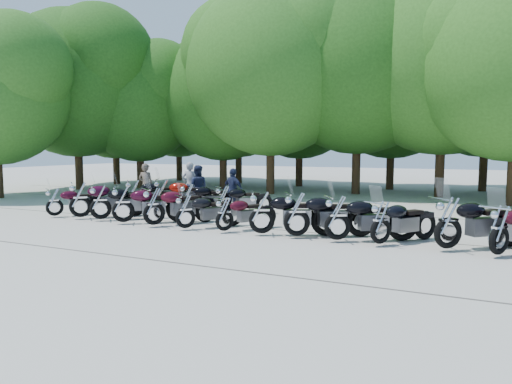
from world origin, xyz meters
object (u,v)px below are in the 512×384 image
at_px(motorcycle_4, 154,205).
at_px(motorcycle_14, 135,193).
at_px(motorcycle_3, 123,203).
at_px(rider_0, 146,185).
at_px(motorcycle_12, 500,228).
at_px(rider_3, 190,185).
at_px(motorcycle_11, 448,221).
at_px(rider_2, 233,191).
at_px(motorcycle_16, 189,197).
at_px(motorcycle_6, 225,213).
at_px(motorcycle_5, 185,210).
at_px(rider_1, 197,187).
at_px(motorcycle_10, 381,221).
at_px(motorcycle_0, 54,201).
at_px(motorcycle_2, 100,201).
at_px(motorcycle_7, 262,211).
at_px(motorcycle_9, 338,216).
at_px(motorcycle_8, 297,212).
at_px(motorcycle_1, 80,198).
at_px(motorcycle_15, 163,193).
at_px(motorcycle_17, 224,199).

bearing_deg(motorcycle_4, motorcycle_14, -8.89).
height_order(motorcycle_3, rider_0, rider_0).
relative_size(motorcycle_12, rider_3, 1.25).
xyz_separation_m(motorcycle_11, rider_2, (-7.51, 3.66, 0.11)).
bearing_deg(rider_2, motorcycle_14, 32.57).
bearing_deg(motorcycle_16, motorcycle_6, -179.07).
bearing_deg(rider_2, motorcycle_5, 112.02).
xyz_separation_m(motorcycle_14, motorcycle_16, (2.44, 0.01, -0.04)).
bearing_deg(rider_1, motorcycle_10, 128.19).
height_order(motorcycle_11, rider_3, rider_3).
xyz_separation_m(motorcycle_3, motorcycle_14, (-1.72, 2.67, -0.01)).
height_order(motorcycle_0, rider_3, rider_3).
relative_size(motorcycle_2, motorcycle_10, 1.07).
relative_size(motorcycle_3, motorcycle_12, 1.05).
xyz_separation_m(motorcycle_3, motorcycle_6, (3.62, 0.04, -0.12)).
xyz_separation_m(motorcycle_3, rider_2, (1.99, 3.76, 0.14)).
distance_m(motorcycle_4, motorcycle_7, 3.57).
relative_size(motorcycle_9, rider_0, 1.35).
bearing_deg(rider_1, motorcycle_11, 132.53).
relative_size(motorcycle_8, motorcycle_10, 1.10).
distance_m(motorcycle_1, motorcycle_3, 2.05).
bearing_deg(motorcycle_6, motorcycle_9, -147.85).
relative_size(motorcycle_5, motorcycle_14, 0.88).
bearing_deg(motorcycle_2, motorcycle_16, -79.09).
relative_size(motorcycle_11, motorcycle_12, 1.11).
distance_m(motorcycle_2, rider_2, 4.72).
xyz_separation_m(motorcycle_11, motorcycle_14, (-11.23, 2.57, -0.05)).
relative_size(motorcycle_5, motorcycle_16, 0.94).
height_order(motorcycle_6, motorcycle_9, motorcycle_9).
xyz_separation_m(motorcycle_2, motorcycle_5, (3.49, -0.27, -0.08)).
distance_m(motorcycle_5, rider_3, 5.17).
distance_m(motorcycle_0, rider_3, 5.11).
bearing_deg(motorcycle_14, motorcycle_15, -118.22).
bearing_deg(motorcycle_12, motorcycle_1, 33.43).
relative_size(motorcycle_0, motorcycle_9, 0.85).
xyz_separation_m(motorcycle_3, rider_0, (-2.09, 3.85, 0.21)).
distance_m(motorcycle_4, motorcycle_5, 1.17).
relative_size(motorcycle_3, rider_3, 1.31).
xyz_separation_m(motorcycle_3, rider_3, (-0.28, 4.36, 0.24)).
bearing_deg(motorcycle_11, motorcycle_17, 30.13).
xyz_separation_m(motorcycle_6, motorcycle_16, (-2.90, 2.64, 0.06)).
relative_size(motorcycle_9, motorcycle_15, 0.97).
bearing_deg(motorcycle_5, motorcycle_11, -139.30).
xyz_separation_m(motorcycle_10, motorcycle_17, (-5.78, 2.61, -0.01)).
bearing_deg(rider_3, motorcycle_16, 107.81).
bearing_deg(rider_3, motorcycle_15, 64.23).
bearing_deg(motorcycle_16, motorcycle_3, 118.27).
bearing_deg(rider_2, motorcycle_15, 33.62).
distance_m(motorcycle_6, motorcycle_8, 2.16).
bearing_deg(rider_1, motorcycle_8, 120.21).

